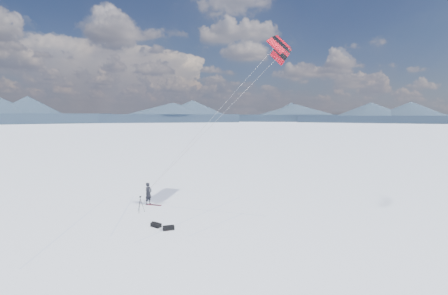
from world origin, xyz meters
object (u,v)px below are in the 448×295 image
(tripod, at_px, (140,202))
(gear_bag_a, at_px, (169,228))
(gear_bag_b, at_px, (156,225))
(snowboard, at_px, (154,205))
(snowkiter, at_px, (149,204))

(tripod, xyz_separation_m, gear_bag_a, (3.97, -2.83, -0.70))
(gear_bag_a, bearing_deg, gear_bag_b, 130.75)
(tripod, bearing_deg, gear_bag_b, -80.96)
(snowboard, relative_size, tripod, 1.07)
(tripod, relative_size, gear_bag_a, 1.62)
(tripod, height_order, gear_bag_a, tripod)
(snowboard, xyz_separation_m, gear_bag_b, (2.96, -4.71, 0.13))
(snowboard, distance_m, tripod, 2.28)
(snowkiter, xyz_separation_m, gear_bag_a, (4.60, -5.07, 0.15))
(gear_bag_b, bearing_deg, snowkiter, 142.66)
(snowkiter, bearing_deg, gear_bag_b, -130.13)
(snowkiter, distance_m, tripod, 2.47)
(snowboard, height_order, tripod, tripod)
(snowboard, bearing_deg, tripod, -92.03)
(gear_bag_b, bearing_deg, snowboard, 138.75)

